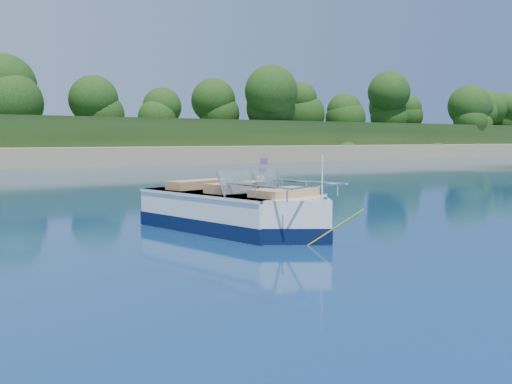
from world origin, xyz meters
TOP-DOWN VIEW (x-y plane):
  - ground at (0.00, 0.00)m, footprint 160.00×160.00m
  - treeline at (0.04, 41.01)m, footprint 150.00×7.12m
  - motorboat at (-3.20, 2.10)m, footprint 3.07×6.19m
  - tow_tube at (-1.57, 3.90)m, footprint 1.66×1.66m
  - boy at (-1.56, 3.87)m, footprint 0.45×0.87m

SIDE VIEW (x-z plane):
  - ground at x=0.00m, z-range 0.00..0.00m
  - boy at x=-1.56m, z-range -0.82..0.82m
  - tow_tube at x=-1.57m, z-range -0.08..0.26m
  - motorboat at x=-3.20m, z-range -0.64..1.45m
  - treeline at x=0.04m, z-range 1.45..9.64m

